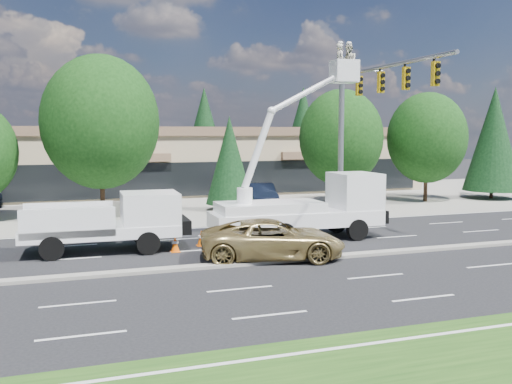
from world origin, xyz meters
name	(u,v)px	position (x,y,z in m)	size (l,w,h in m)	color
ground	(215,267)	(0.00, 0.00, 0.00)	(140.00, 140.00, 0.00)	black
concrete_apron	(142,204)	(0.00, 20.00, 0.01)	(140.00, 22.00, 0.01)	gray
road_median	(215,266)	(0.00, 0.00, 0.06)	(120.00, 0.55, 0.12)	gray
strip_mall	(125,158)	(0.00, 29.97, 2.83)	(50.40, 15.40, 5.50)	tan
tree_front_d	(101,122)	(-3.00, 15.00, 5.66)	(6.97, 6.97, 9.67)	#332114
tree_front_e	(230,160)	(5.00, 15.00, 3.28)	(3.10, 3.10, 6.11)	#332114
tree_front_f	(341,138)	(13.00, 15.00, 4.70)	(5.79, 5.79, 8.03)	#332114
tree_front_g	(427,138)	(20.00, 15.00, 4.67)	(5.75, 5.75, 7.97)	#332114
tree_front_h	(494,139)	(26.00, 15.00, 4.57)	(4.33, 4.33, 8.53)	#332114
tree_back_b	(73,131)	(-4.00, 42.00, 5.22)	(4.94, 4.94, 9.73)	#332114
tree_back_c	(204,129)	(10.00, 42.00, 5.40)	(5.11, 5.11, 10.07)	#332114
tree_back_d	(303,128)	(22.00, 42.00, 5.59)	(5.28, 5.28, 10.41)	#332114
signal_mast	(361,114)	(10.03, 7.04, 6.06)	(2.76, 10.16, 9.00)	gray
utility_pickup	(113,228)	(-3.33, 4.18, 1.02)	(6.55, 2.76, 2.48)	white
bucket_truck	(312,197)	(5.89, 4.18, 2.02)	(8.17, 2.80, 9.32)	white
traffic_cone_b	(175,244)	(-0.86, 3.24, 0.34)	(0.40, 0.40, 0.70)	#F96007
traffic_cone_c	(201,238)	(0.48, 4.15, 0.34)	(0.40, 0.40, 0.70)	#F96007
minivan	(273,239)	(2.56, 0.60, 0.80)	(2.65, 5.74, 1.60)	#A18A4E
parked_car_east	(261,195)	(7.53, 16.04, 0.81)	(1.71, 4.89, 1.61)	black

